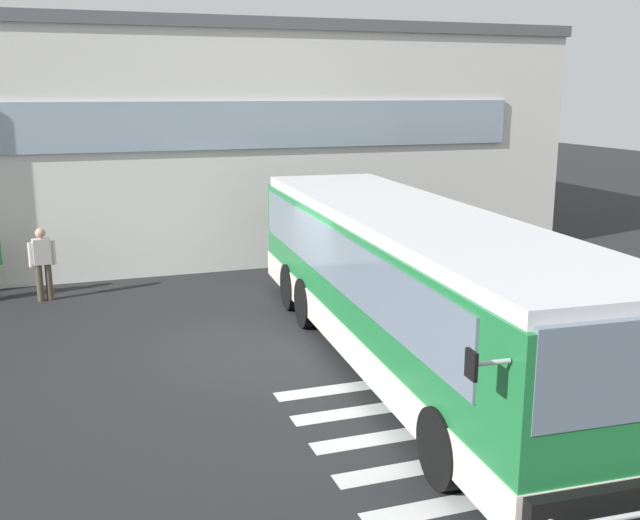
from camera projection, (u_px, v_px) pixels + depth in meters
ground_plane at (252, 347)px, 13.76m from camera, size 80.00×90.00×0.02m
bay_paint_stripes at (459, 425)px, 10.52m from camera, size 4.40×3.96×0.01m
terminal_building at (142, 136)px, 23.54m from camera, size 23.68×13.80×6.48m
bus_main_foreground at (411, 290)px, 12.58m from camera, size 3.61×12.02×2.70m
passenger_at_curb_edge at (43, 261)px, 16.59m from camera, size 0.58×0.28×1.68m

